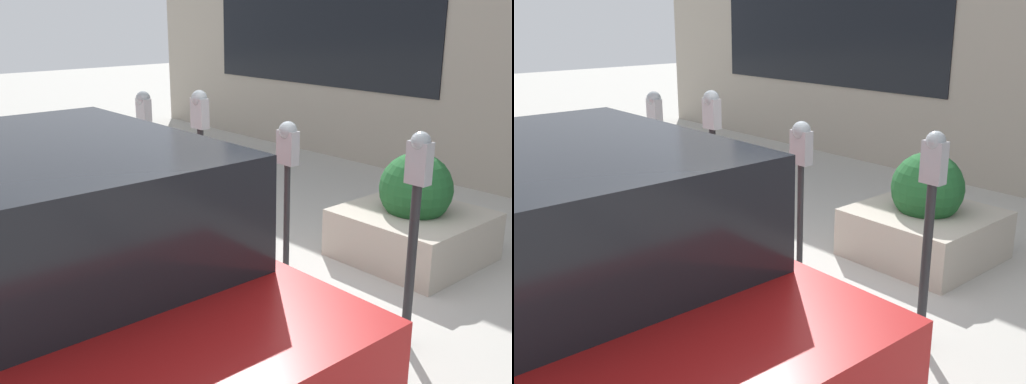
{
  "view_description": "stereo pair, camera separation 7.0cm",
  "coord_description": "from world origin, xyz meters",
  "views": [
    {
      "loc": [
        -3.29,
        2.68,
        2.25
      ],
      "look_at": [
        0.0,
        -0.16,
        0.93
      ],
      "focal_mm": 42.0,
      "sensor_mm": 36.0,
      "label": 1
    },
    {
      "loc": [
        -3.24,
        2.73,
        2.25
      ],
      "look_at": [
        0.0,
        -0.16,
        0.93
      ],
      "focal_mm": 42.0,
      "sensor_mm": 36.0,
      "label": 2
    }
  ],
  "objects": [
    {
      "name": "ground_plane",
      "position": [
        0.0,
        0.0,
        0.0
      ],
      "size": [
        40.0,
        40.0,
        0.0
      ],
      "primitive_type": "plane",
      "color": "#ADAAA3"
    },
    {
      "name": "parking_meter_fourth",
      "position": [
        1.16,
        -0.48,
        1.11
      ],
      "size": [
        0.18,
        0.15,
        1.56
      ],
      "color": "#232326",
      "rests_on": "ground_plane"
    },
    {
      "name": "parking_meter_second",
      "position": [
        -1.15,
        -0.54,
        1.02
      ],
      "size": [
        0.15,
        0.13,
        1.52
      ],
      "color": "#232326",
      "rests_on": "ground_plane"
    },
    {
      "name": "parked_car_front",
      "position": [
        -0.02,
        1.5,
        0.82
      ],
      "size": [
        3.96,
        1.9,
        1.56
      ],
      "rotation": [
        0.0,
        0.0,
        -0.01
      ],
      "color": "maroon",
      "rests_on": "ground_plane"
    },
    {
      "name": "curb_strip",
      "position": [
        0.0,
        0.08,
        0.02
      ],
      "size": [
        15.48,
        0.16,
        0.04
      ],
      "color": "gray",
      "rests_on": "ground_plane"
    },
    {
      "name": "parking_meter_farthest",
      "position": [
        2.26,
        -0.54,
        0.96
      ],
      "size": [
        0.18,
        0.15,
        1.44
      ],
      "color": "#232326",
      "rests_on": "ground_plane"
    },
    {
      "name": "parking_meter_middle",
      "position": [
        0.01,
        -0.5,
        1.08
      ],
      "size": [
        0.17,
        0.15,
        1.43
      ],
      "color": "#232326",
      "rests_on": "ground_plane"
    },
    {
      "name": "planter_box",
      "position": [
        -0.26,
        -1.88,
        0.37
      ],
      "size": [
        1.19,
        1.2,
        1.01
      ],
      "color": "#B2A899",
      "rests_on": "ground_plane"
    }
  ]
}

